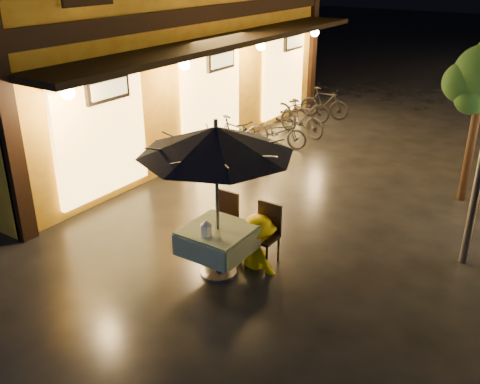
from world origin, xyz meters
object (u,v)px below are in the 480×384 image
Objects in this scene: patio_umbrella at (216,141)px; bicycle_0 at (241,140)px; person_orange at (216,214)px; person_yellow at (257,217)px; cafe_table at (218,240)px; table_lantern at (206,227)px.

bicycle_0 is (-2.59, 4.53, -1.71)m from patio_umbrella.
person_orange is 0.78m from person_yellow.
cafe_table is 0.70m from person_orange.
person_yellow reaches higher than table_lantern.
patio_umbrella reaches higher than person_yellow.
bicycle_0 is (-2.93, 3.96, -0.38)m from person_yellow.
patio_umbrella is at bearing 71.90° from person_yellow.
cafe_table is 1.56m from patio_umbrella.
patio_umbrella is 9.84× the size of table_lantern.
table_lantern is (0.00, -0.28, 0.33)m from cafe_table.
person_orange is at bearing 128.21° from patio_umbrella.
cafe_table is 5.22m from bicycle_0.
table_lantern is (0.00, -0.28, -1.23)m from patio_umbrella.
cafe_table is at bearing 122.37° from person_orange.
table_lantern is 0.15× the size of bicycle_0.
person_orange is at bearing 14.64° from person_yellow.
person_orange reaches higher than bicycle_0.
table_lantern is 0.18× the size of person_orange.
cafe_table is at bearing 90.00° from table_lantern.
person_yellow is (0.34, 0.57, -1.33)m from patio_umbrella.
table_lantern reaches higher than cafe_table.
patio_umbrella is 1.62m from person_orange.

